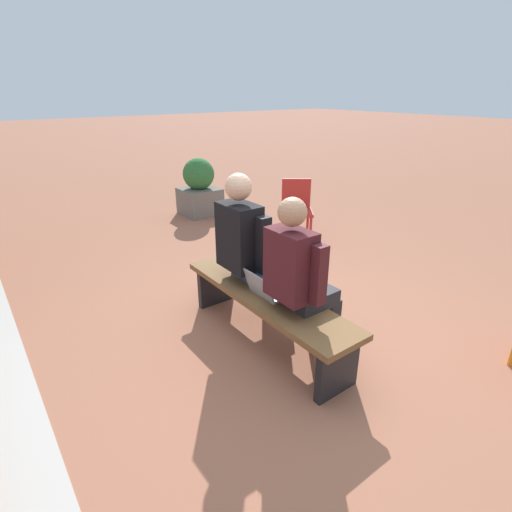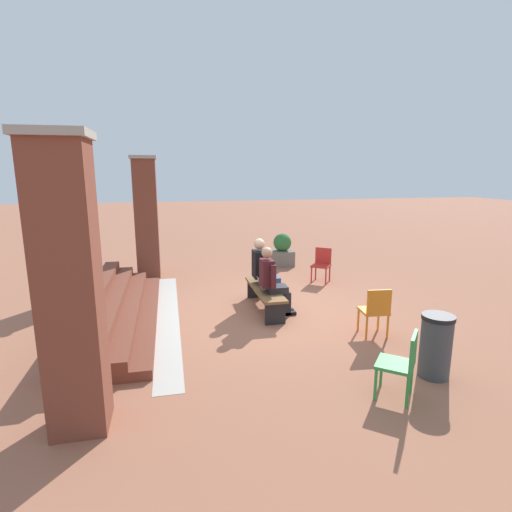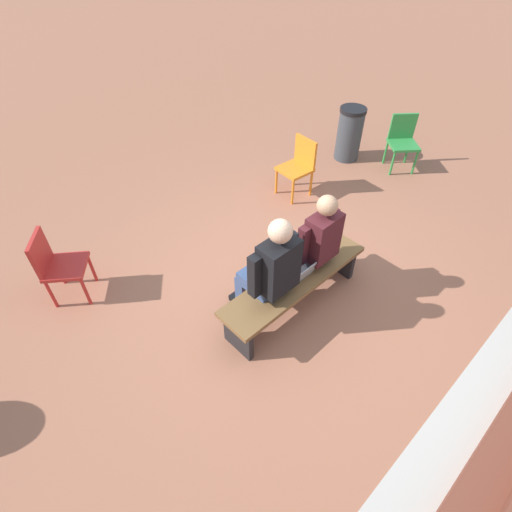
{
  "view_description": "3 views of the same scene",
  "coord_description": "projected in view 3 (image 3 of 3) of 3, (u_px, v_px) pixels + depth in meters",
  "views": [
    {
      "loc": [
        -2.18,
        1.97,
        1.99
      ],
      "look_at": [
        0.35,
        0.09,
        0.66
      ],
      "focal_mm": 28.0,
      "sensor_mm": 36.0,
      "label": 1
    },
    {
      "loc": [
        -7.25,
        1.97,
        2.69
      ],
      "look_at": [
        0.37,
        0.3,
        1.03
      ],
      "focal_mm": 28.0,
      "sensor_mm": 36.0,
      "label": 2
    },
    {
      "loc": [
        2.33,
        1.97,
        3.42
      ],
      "look_at": [
        0.35,
        -0.11,
        0.73
      ],
      "focal_mm": 28.0,
      "sensor_mm": 36.0,
      "label": 3
    }
  ],
  "objects": [
    {
      "name": "ground_plane",
      "position": [
        285.0,
        293.0,
        4.55
      ],
      "size": [
        60.0,
        60.0,
        0.0
      ],
      "primitive_type": "plane",
      "color": "#9E6047"
    },
    {
      "name": "concrete_strip",
      "position": [
        454.0,
        428.0,
        3.42
      ],
      "size": [
        5.55,
        0.4,
        0.01
      ],
      "primitive_type": "cube",
      "color": "#B7B2A8",
      "rests_on": "ground"
    },
    {
      "name": "bench",
      "position": [
        295.0,
        284.0,
        4.17
      ],
      "size": [
        1.8,
        0.44,
        0.45
      ],
      "color": "brown",
      "rests_on": "ground"
    },
    {
      "name": "person_student",
      "position": [
        313.0,
        241.0,
        4.13
      ],
      "size": [
        0.53,
        0.67,
        1.32
      ],
      "color": "#232328",
      "rests_on": "ground"
    },
    {
      "name": "person_adult",
      "position": [
        270.0,
        270.0,
        3.79
      ],
      "size": [
        0.56,
        0.71,
        1.38
      ],
      "color": "#384C75",
      "rests_on": "ground"
    },
    {
      "name": "laptop",
      "position": [
        299.0,
        273.0,
        4.08
      ],
      "size": [
        0.32,
        0.29,
        0.21
      ],
      "color": "#9EA0A5",
      "rests_on": "bench"
    },
    {
      "name": "plastic_chair_far_right",
      "position": [
        56.0,
        263.0,
        4.22
      ],
      "size": [
        0.59,
        0.59,
        0.84
      ],
      "color": "red",
      "rests_on": "ground"
    },
    {
      "name": "plastic_chair_foreground",
      "position": [
        403.0,
        139.0,
        6.26
      ],
      "size": [
        0.59,
        0.59,
        0.84
      ],
      "color": "#2D893D",
      "rests_on": "ground"
    },
    {
      "name": "plastic_chair_near_bench_left",
      "position": [
        299.0,
        164.0,
        5.7
      ],
      "size": [
        0.46,
        0.46,
        0.84
      ],
      "color": "orange",
      "rests_on": "ground"
    },
    {
      "name": "litter_bin",
      "position": [
        349.0,
        134.0,
        6.49
      ],
      "size": [
        0.42,
        0.42,
        0.86
      ],
      "color": "#383D42",
      "rests_on": "ground"
    }
  ]
}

